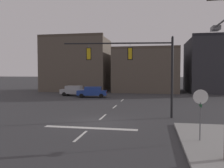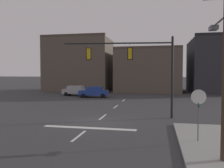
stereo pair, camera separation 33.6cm
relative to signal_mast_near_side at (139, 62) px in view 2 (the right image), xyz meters
name	(u,v)px [view 2 (the right image)]	position (x,y,z in m)	size (l,w,h in m)	color
ground_plane	(97,122)	(-2.97, -2.27, -4.59)	(400.00, 400.00, 0.00)	#353538
stop_bar_paint	(89,128)	(-2.97, -4.27, -4.58)	(6.40, 0.50, 0.01)	silver
lane_centreline	(103,117)	(-2.97, -0.27, -4.58)	(0.16, 26.40, 0.01)	silver
signal_mast_near_side	(139,62)	(0.00, 0.00, 0.00)	(8.92, 1.21, 6.67)	black
stop_sign	(199,103)	(3.63, -6.46, -2.44)	(0.76, 0.64, 2.83)	#56565B
car_lot_nearside	(76,90)	(-11.44, 16.51, -3.73)	(4.47, 1.93, 1.61)	#9EA0A5
car_lot_middle	(94,92)	(-7.91, 14.59, -3.73)	(4.63, 2.41, 1.61)	navy
building_row	(153,67)	(0.49, 27.71, 0.20)	(40.21, 12.05, 11.03)	brown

